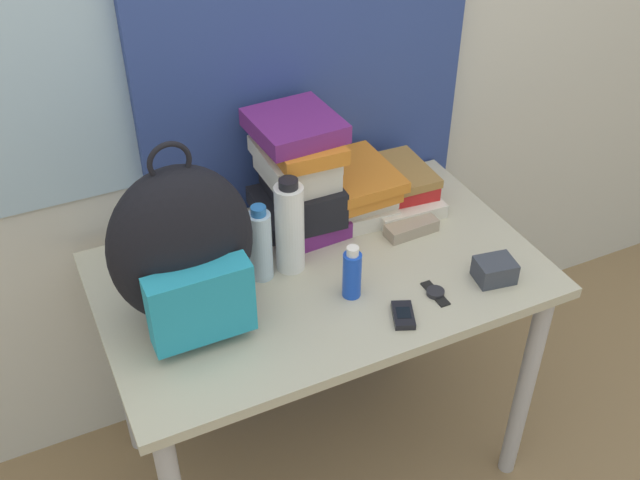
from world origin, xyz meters
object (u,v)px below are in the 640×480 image
(camera_pouch, at_px, (495,270))
(book_stack_left, at_px, (298,175))
(backpack, at_px, (183,252))
(book_stack_right, at_px, (397,187))
(sunscreen_bottle, at_px, (352,273))
(cell_phone, at_px, (403,315))
(sports_bottle, at_px, (290,227))
(sunglasses_case, at_px, (412,228))
(water_bottle, at_px, (260,244))
(book_stack_center, at_px, (354,190))
(wristwatch, at_px, (435,293))

(camera_pouch, bearing_deg, book_stack_left, 130.35)
(backpack, distance_m, book_stack_right, 0.75)
(sunscreen_bottle, xyz_separation_m, cell_phone, (0.07, -0.13, -0.06))
(backpack, distance_m, sports_bottle, 0.31)
(sunglasses_case, xyz_separation_m, camera_pouch, (0.09, -0.26, 0.01))
(water_bottle, xyz_separation_m, sunglasses_case, (0.44, -0.01, -0.08))
(book_stack_right, distance_m, cell_phone, 0.51)
(sunscreen_bottle, bearing_deg, book_stack_center, 61.92)
(book_stack_left, height_order, water_bottle, book_stack_left)
(book_stack_right, xyz_separation_m, sunscreen_bottle, (-0.31, -0.32, 0.02))
(book_stack_center, xyz_separation_m, wristwatch, (0.02, -0.41, -0.07))
(book_stack_right, xyz_separation_m, sports_bottle, (-0.40, -0.15, 0.08))
(backpack, relative_size, cell_phone, 4.68)
(sunscreen_bottle, height_order, cell_phone, sunscreen_bottle)
(sports_bottle, bearing_deg, book_stack_center, 30.51)
(wristwatch, bearing_deg, sunscreen_bottle, 154.92)
(book_stack_right, distance_m, camera_pouch, 0.42)
(book_stack_center, bearing_deg, sunglasses_case, -59.71)
(camera_pouch, bearing_deg, water_bottle, 153.40)
(sunscreen_bottle, distance_m, wristwatch, 0.22)
(book_stack_right, relative_size, sports_bottle, 1.01)
(book_stack_left, bearing_deg, sunscreen_bottle, -89.98)
(book_stack_left, relative_size, sports_bottle, 1.27)
(sports_bottle, height_order, camera_pouch, sports_bottle)
(book_stack_right, bearing_deg, camera_pouch, -83.45)
(sunscreen_bottle, bearing_deg, sports_bottle, 119.06)
(book_stack_left, bearing_deg, backpack, -149.68)
(backpack, xyz_separation_m, sunscreen_bottle, (0.39, -0.09, -0.13))
(book_stack_left, xyz_separation_m, sports_bottle, (-0.09, -0.15, -0.04))
(book_stack_right, height_order, cell_phone, book_stack_right)
(book_stack_right, relative_size, camera_pouch, 2.51)
(sunglasses_case, bearing_deg, water_bottle, 179.21)
(sunscreen_bottle, bearing_deg, backpack, 166.37)
(book_stack_left, relative_size, book_stack_right, 1.26)
(sunscreen_bottle, bearing_deg, wristwatch, -25.08)
(book_stack_left, bearing_deg, sunglasses_case, -30.90)
(sunscreen_bottle, xyz_separation_m, sunglasses_case, (0.27, 0.16, -0.05))
(camera_pouch, bearing_deg, sports_bottle, 149.12)
(book_stack_center, height_order, camera_pouch, book_stack_center)
(sunscreen_bottle, distance_m, camera_pouch, 0.37)
(cell_phone, height_order, camera_pouch, camera_pouch)
(backpack, height_order, camera_pouch, backpack)
(cell_phone, distance_m, wristwatch, 0.12)
(book_stack_center, xyz_separation_m, sports_bottle, (-0.27, -0.16, 0.06))
(book_stack_center, bearing_deg, sunscreen_bottle, -118.08)
(book_stack_center, distance_m, sports_bottle, 0.31)
(sports_bottle, distance_m, sunscreen_bottle, 0.20)
(book_stack_right, distance_m, sunscreen_bottle, 0.44)
(backpack, height_order, wristwatch, backpack)
(sports_bottle, relative_size, sunglasses_case, 1.77)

